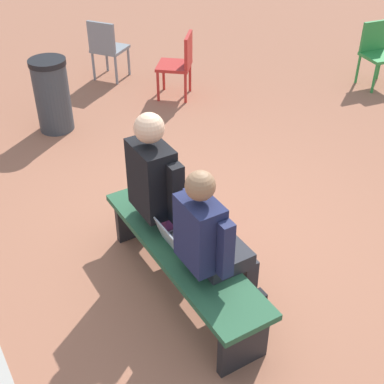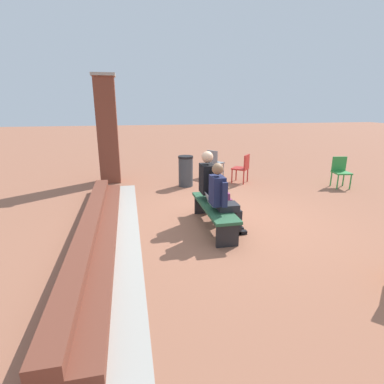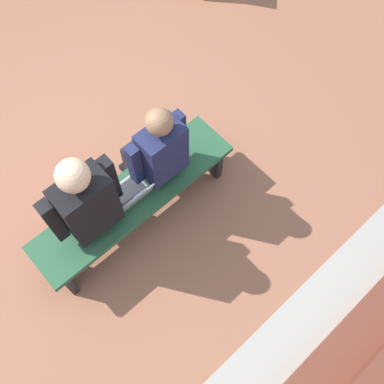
{
  "view_description": "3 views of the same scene",
  "coord_description": "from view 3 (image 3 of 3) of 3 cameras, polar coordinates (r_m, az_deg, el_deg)",
  "views": [
    {
      "loc": [
        -2.98,
        1.87,
        3.05
      ],
      "look_at": [
        -0.12,
        0.15,
        0.7
      ],
      "focal_mm": 50.0,
      "sensor_mm": 36.0,
      "label": 1
    },
    {
      "loc": [
        -5.4,
        1.87,
        2.22
      ],
      "look_at": [
        -0.42,
        0.82,
        0.74
      ],
      "focal_mm": 28.0,
      "sensor_mm": 36.0,
      "label": 2
    },
    {
      "loc": [
        0.33,
        1.87,
        3.65
      ],
      "look_at": [
        -0.7,
        0.74,
        0.59
      ],
      "focal_mm": 42.0,
      "sensor_mm": 36.0,
      "label": 3
    }
  ],
  "objects": [
    {
      "name": "person_adult",
      "position": [
        3.31,
        -13.83,
        -1.23
      ],
      "size": [
        0.57,
        0.72,
        1.39
      ],
      "color": "#7F2D5B",
      "rests_on": "ground"
    },
    {
      "name": "laptop",
      "position": [
        3.54,
        -7.81,
        -0.38
      ],
      "size": [
        0.32,
        0.29,
        0.21
      ],
      "color": "#9EA0A5",
      "rests_on": "bench"
    },
    {
      "name": "bench",
      "position": [
        3.68,
        -7.31,
        -0.99
      ],
      "size": [
        1.8,
        0.44,
        0.45
      ],
      "color": "#285638",
      "rests_on": "ground"
    },
    {
      "name": "concrete_strip",
      "position": [
        3.71,
        9.75,
        -19.94
      ],
      "size": [
        6.87,
        0.4,
        0.01
      ],
      "primitive_type": "cube",
      "color": "#A8A399",
      "rests_on": "ground"
    },
    {
      "name": "ground_plane",
      "position": [
        4.11,
        -14.32,
        -2.63
      ],
      "size": [
        60.0,
        60.0,
        0.0
      ],
      "primitive_type": "plane",
      "color": "#9E6047"
    },
    {
      "name": "person_student",
      "position": [
        3.48,
        -4.75,
        5.15
      ],
      "size": [
        0.51,
        0.64,
        1.29
      ],
      "color": "#232328",
      "rests_on": "ground"
    }
  ]
}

